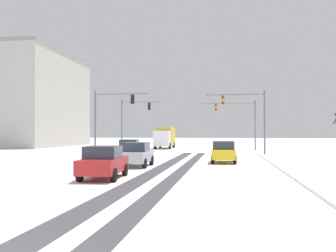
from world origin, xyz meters
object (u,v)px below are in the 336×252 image
at_px(car_grey_lead, 130,148).
at_px(car_yellow_cab_second, 224,152).
at_px(traffic_signal_near_right, 248,111).
at_px(traffic_signal_far_right, 239,115).
at_px(car_red_fourth, 104,162).
at_px(traffic_signal_far_left, 132,116).
at_px(traffic_signal_near_left, 110,111).
at_px(box_truck_delivery, 165,137).
at_px(car_silver_third, 136,154).

bearing_deg(car_grey_lead, car_yellow_cab_second, -33.43).
relative_size(traffic_signal_near_right, car_yellow_cab_second, 1.58).
distance_m(traffic_signal_far_right, car_red_fourth, 33.62).
height_order(traffic_signal_near_right, traffic_signal_far_right, same).
xyz_separation_m(traffic_signal_far_left, traffic_signal_far_right, (13.35, 3.76, 0.14)).
height_order(traffic_signal_near_right, traffic_signal_near_left, same).
relative_size(traffic_signal_far_left, car_yellow_cab_second, 1.58).
height_order(traffic_signal_far_left, car_yellow_cab_second, traffic_signal_far_left).
relative_size(traffic_signal_near_left, car_red_fourth, 1.55).
relative_size(traffic_signal_near_right, traffic_signal_near_left, 1.00).
xyz_separation_m(car_yellow_cab_second, box_truck_delivery, (-8.43, 24.92, 0.82)).
height_order(car_grey_lead, box_truck_delivery, box_truck_delivery).
bearing_deg(traffic_signal_far_right, traffic_signal_near_left, -133.51).
bearing_deg(traffic_signal_far_left, traffic_signal_near_left, -89.03).
height_order(car_grey_lead, car_yellow_cab_second, same).
xyz_separation_m(car_silver_third, box_truck_delivery, (-2.64, 29.11, 0.82)).
bearing_deg(car_yellow_cab_second, traffic_signal_near_right, 76.36).
height_order(car_yellow_cab_second, car_red_fourth, same).
bearing_deg(box_truck_delivery, traffic_signal_near_left, -99.37).
bearing_deg(car_silver_third, car_red_fourth, -90.60).
xyz_separation_m(traffic_signal_near_right, box_truck_delivery, (-10.80, 15.17, -2.79)).
height_order(car_silver_third, box_truck_delivery, box_truck_delivery).
distance_m(traffic_signal_far_right, traffic_signal_near_left, 19.14).
distance_m(car_yellow_cab_second, box_truck_delivery, 26.32).
distance_m(car_grey_lead, car_yellow_cab_second, 10.51).
xyz_separation_m(traffic_signal_near_left, car_yellow_cab_second, (11.28, -7.66, -3.58)).
bearing_deg(box_truck_delivery, car_grey_lead, -91.02).
relative_size(traffic_signal_far_right, traffic_signal_near_left, 1.13).
bearing_deg(traffic_signal_far_right, car_silver_third, -106.62).
distance_m(traffic_signal_far_left, car_yellow_cab_second, 21.45).
bearing_deg(traffic_signal_far_left, traffic_signal_near_right, -30.15).
relative_size(car_silver_third, car_red_fourth, 0.98).
xyz_separation_m(car_yellow_cab_second, car_red_fourth, (-5.86, -10.96, 0.00)).
height_order(traffic_signal_near_right, car_yellow_cab_second, traffic_signal_near_right).
bearing_deg(traffic_signal_far_right, traffic_signal_near_right, -87.69).
relative_size(car_grey_lead, car_yellow_cab_second, 1.02).
bearing_deg(traffic_signal_near_right, traffic_signal_near_left, -171.28).
distance_m(traffic_signal_near_right, car_grey_lead, 12.36).
bearing_deg(traffic_signal_far_right, car_grey_lead, -124.10).
distance_m(traffic_signal_near_right, box_truck_delivery, 18.83).
distance_m(car_grey_lead, box_truck_delivery, 19.15).
height_order(traffic_signal_far_left, traffic_signal_far_right, same).
xyz_separation_m(car_grey_lead, car_red_fourth, (2.91, -16.75, 0.00)).
bearing_deg(traffic_signal_near_left, car_red_fourth, -73.76).
bearing_deg(traffic_signal_near_right, car_yellow_cab_second, -103.64).
xyz_separation_m(car_grey_lead, box_truck_delivery, (0.34, 19.13, 0.82)).
bearing_deg(car_yellow_cab_second, box_truck_delivery, 108.70).
bearing_deg(car_yellow_cab_second, traffic_signal_far_left, 122.78).
xyz_separation_m(traffic_signal_far_left, box_truck_delivery, (3.02, 7.13, -2.73)).
distance_m(car_silver_third, car_red_fourth, 6.77).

